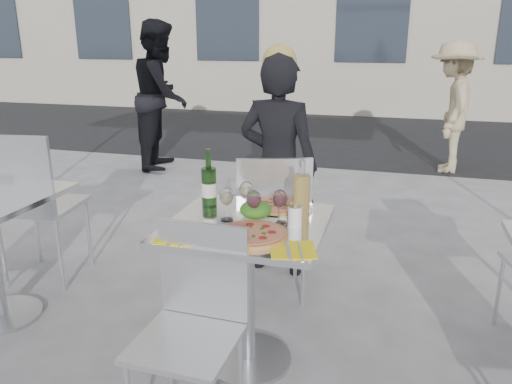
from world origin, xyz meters
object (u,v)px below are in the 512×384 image
(wine_bottle, at_px, (209,185))
(carafe, at_px, (301,197))
(side_chair_lfar, at_px, (32,196))
(pedestrian_b, at_px, (452,107))
(pizza_near, at_px, (252,234))
(pedestrian_a, at_px, (161,95))
(napkin_right, at_px, (293,250))
(salad_plate, at_px, (256,211))
(wineglass_white_b, at_px, (246,191))
(wineglass_white_a, at_px, (227,198))
(chair_far, at_px, (272,217))
(sugar_shaker, at_px, (295,214))
(wineglass_red_a, at_px, (254,200))
(wineglass_red_b, at_px, (280,200))
(chair_near, at_px, (194,313))
(woman_diner, at_px, (278,167))
(napkin_left, at_px, (179,237))
(main_table, at_px, (247,263))

(wine_bottle, distance_m, carafe, 0.49)
(carafe, bearing_deg, side_chair_lfar, 168.86)
(pedestrian_b, bearing_deg, side_chair_lfar, -31.81)
(pizza_near, bearing_deg, pedestrian_a, 121.09)
(carafe, height_order, napkin_right, carafe)
(salad_plate, relative_size, carafe, 0.76)
(wineglass_white_b, bearing_deg, carafe, -8.81)
(pedestrian_a, height_order, wineglass_white_a, pedestrian_a)
(pizza_near, xyz_separation_m, napkin_right, (0.20, -0.10, -0.01))
(side_chair_lfar, bearing_deg, wineglass_white_a, 155.85)
(pedestrian_a, bearing_deg, chair_far, -156.53)
(sugar_shaker, bearing_deg, wineglass_red_a, -174.10)
(wineglass_red_a, height_order, wineglass_red_b, same)
(wine_bottle, height_order, wineglass_white_b, wine_bottle)
(napkin_right, bearing_deg, chair_near, -170.57)
(sugar_shaker, height_order, wineglass_red_b, wineglass_red_b)
(wine_bottle, distance_m, wineglass_white_a, 0.22)
(pedestrian_a, height_order, wineglass_red_a, pedestrian_a)
(woman_diner, bearing_deg, napkin_left, 91.34)
(wineglass_white_a, xyz_separation_m, wineglass_red_a, (0.13, -0.01, 0.00))
(pedestrian_a, bearing_deg, salad_plate, -160.53)
(pedestrian_a, height_order, napkin_left, pedestrian_a)
(chair_near, relative_size, wine_bottle, 2.90)
(wineglass_white_a, bearing_deg, wineglass_red_a, -2.68)
(main_table, height_order, woman_diner, woman_diner)
(wineglass_white_b, bearing_deg, pedestrian_a, 121.83)
(wineglass_white_b, bearing_deg, side_chair_lfar, 168.44)
(chair_near, distance_m, carafe, 0.71)
(carafe, xyz_separation_m, wineglass_white_b, (-0.28, 0.04, -0.01))
(pedestrian_b, relative_size, napkin_right, 6.94)
(wine_bottle, bearing_deg, chair_far, 65.71)
(main_table, height_order, wineglass_white_b, wineglass_white_b)
(wineglass_red_b, relative_size, napkin_right, 0.71)
(side_chair_lfar, height_order, salad_plate, side_chair_lfar)
(salad_plate, distance_m, wine_bottle, 0.30)
(pedestrian_b, bearing_deg, salad_plate, -11.77)
(pedestrian_b, xyz_separation_m, wineglass_red_b, (-1.10, -4.25, 0.08))
(side_chair_lfar, bearing_deg, chair_far, 179.50)
(chair_far, height_order, pedestrian_a, pedestrian_a)
(side_chair_lfar, height_order, pizza_near, side_chair_lfar)
(woman_diner, height_order, wineglass_white_a, woman_diner)
(chair_near, height_order, wine_bottle, wine_bottle)
(sugar_shaker, relative_size, napkin_left, 0.52)
(pedestrian_b, distance_m, wineglass_red_a, 4.46)
(side_chair_lfar, distance_m, salad_plate, 1.64)
(wineglass_red_b, bearing_deg, pedestrian_a, 123.37)
(woman_diner, distance_m, carafe, 1.06)
(chair_far, height_order, wineglass_red_b, chair_far)
(sugar_shaker, height_order, wineglass_white_b, wineglass_white_b)
(chair_near, distance_m, wineglass_red_a, 0.57)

